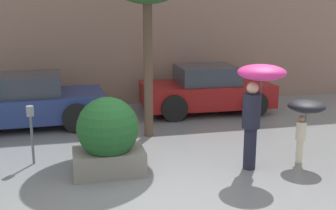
% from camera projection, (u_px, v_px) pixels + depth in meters
% --- Properties ---
extents(ground_plane, '(40.00, 40.00, 0.00)m').
position_uv_depth(ground_plane, '(154.00, 187.00, 7.18)').
color(ground_plane, slate).
extents(building_facade, '(18.00, 0.30, 6.00)m').
position_uv_depth(building_facade, '(110.00, 7.00, 12.65)').
color(building_facade, '#8C6B5B').
rests_on(building_facade, ground).
extents(planter_box, '(1.30, 1.13, 1.44)m').
position_uv_depth(planter_box, '(108.00, 136.00, 7.63)').
color(planter_box, gray).
rests_on(planter_box, ground).
extents(person_adult, '(0.88, 0.88, 1.99)m').
position_uv_depth(person_adult, '(258.00, 91.00, 7.69)').
color(person_adult, '#1E1E2D').
rests_on(person_adult, ground).
extents(person_child, '(0.72, 0.72, 1.25)m').
position_uv_depth(person_child, '(306.00, 111.00, 8.13)').
color(person_child, beige).
rests_on(person_child, ground).
extents(parked_car_near, '(4.01, 2.13, 1.35)m').
position_uv_depth(parked_car_near, '(25.00, 102.00, 10.75)').
color(parked_car_near, navy).
rests_on(parked_car_near, ground).
extents(parked_car_far, '(3.77, 2.10, 1.35)m').
position_uv_depth(parked_car_far, '(206.00, 90.00, 12.30)').
color(parked_car_far, maroon).
rests_on(parked_car_far, ground).
extents(parking_meter, '(0.14, 0.14, 1.17)m').
position_uv_depth(parking_meter, '(31.00, 122.00, 8.08)').
color(parking_meter, '#595B60').
rests_on(parking_meter, ground).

